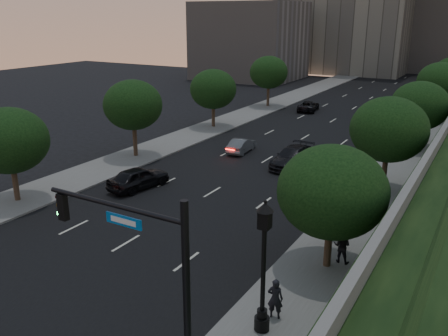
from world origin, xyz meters
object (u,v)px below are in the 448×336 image
Objects in this scene: street_lamp at (263,273)px; sedan_near_right at (292,157)px; sedan_near_left at (138,178)px; sedan_mid_left at (241,145)px; traffic_signal_mast at (158,293)px; sedan_far_right at (367,128)px; pedestrian_b at (342,246)px; sedan_far_left at (308,106)px; pedestrian_a at (275,299)px; pedestrian_c at (333,227)px.

sedan_near_right is at bearing 109.37° from street_lamp.
sedan_near_left is at bearing 145.34° from street_lamp.
sedan_mid_left is at bearing 163.55° from sedan_near_right.
traffic_signal_mast reaches higher than sedan_far_right.
pedestrian_b is at bearing 80.95° from street_lamp.
sedan_near_right reaches higher than sedan_far_left.
sedan_far_left is (0.40, 32.98, -0.15)m from sedan_near_left.
traffic_signal_mast is 11.71m from pedestrian_b.
sedan_near_right is 3.12× the size of pedestrian_a.
pedestrian_a is at bearing 116.18° from sedan_mid_left.
sedan_far_left is 37.06m from pedestrian_c.
pedestrian_b is (5.69, -27.69, 0.36)m from sedan_far_right.
sedan_near_right is 15.96m from pedestrian_b.
sedan_mid_left is 20.61m from pedestrian_b.
sedan_near_left is at bearing -14.31° from pedestrian_b.
traffic_signal_mast is at bearing 84.99° from pedestrian_c.
sedan_far_left is (-14.29, 43.14, -1.99)m from street_lamp.
sedan_far_left is (-12.71, 47.44, -3.02)m from traffic_signal_mast.
street_lamp is 1.03× the size of sedan_near_right.
pedestrian_b reaches higher than sedan_mid_left.
pedestrian_a is (0.11, 0.97, -1.61)m from street_lamp.
street_lamp is 1.44× the size of sedan_far_right.
sedan_mid_left is at bearing 85.55° from sedan_far_left.
pedestrian_c is (4.56, -25.56, 0.27)m from sedan_far_right.
traffic_signal_mast reaches higher than pedestrian_a.
pedestrian_a is 5.90m from pedestrian_b.
sedan_near_right is at bearing -82.54° from pedestrian_a.
sedan_far_right is at bearing 97.61° from street_lamp.
pedestrian_a is 1.01× the size of pedestrian_b.
street_lamp is 3.21× the size of pedestrian_a.
sedan_mid_left is at bearing -44.45° from pedestrian_c.
sedan_near_right is at bearing 102.76° from traffic_signal_mast.
sedan_near_left is 1.01× the size of sedan_far_left.
sedan_far_right is at bearing -78.31° from pedestrian_c.
sedan_near_left is at bearing 80.66° from sedan_far_left.
pedestrian_a is (14.80, -9.18, 0.22)m from sedan_near_left.
street_lamp is 7.06m from pedestrian_b.
traffic_signal_mast reaches higher than sedan_near_left.
sedan_far_left is 2.68× the size of pedestrian_b.
traffic_signal_mast is 4.70m from street_lamp.
traffic_signal_mast reaches higher than sedan_mid_left.
pedestrian_c is at bearing -80.70° from sedan_far_right.
pedestrian_c is at bearing -174.19° from sedan_near_left.
pedestrian_b is (8.27, -13.65, 0.23)m from sedan_near_right.
traffic_signal_mast is at bearing 96.34° from sedan_far_left.
traffic_signal_mast is 39.02m from sedan_far_right.
pedestrian_a is at bearing -82.79° from sedan_far_right.
pedestrian_c reaches higher than sedan_far_right.
pedestrian_a is (1.70, 5.27, -2.65)m from traffic_signal_mast.
pedestrian_a is 1.12× the size of pedestrian_c.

